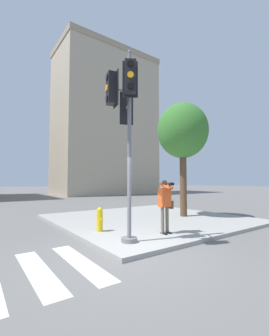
{
  "coord_description": "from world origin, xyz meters",
  "views": [
    {
      "loc": [
        -3.22,
        -4.75,
        1.81
      ],
      "look_at": [
        0.82,
        0.86,
        2.22
      ],
      "focal_mm": 24.0,
      "sensor_mm": 36.0,
      "label": 1
    }
  ],
  "objects_px": {
    "person_photographer": "(165,201)",
    "traffic_signal_pole": "(125,114)",
    "fire_hydrant": "(100,219)",
    "street_tree": "(183,132)"
  },
  "relations": [
    {
      "from": "street_tree",
      "to": "fire_hydrant",
      "type": "bearing_deg",
      "value": -173.05
    },
    {
      "from": "street_tree",
      "to": "fire_hydrant",
      "type": "distance_m",
      "value": 6.15
    },
    {
      "from": "person_photographer",
      "to": "traffic_signal_pole",
      "type": "bearing_deg",
      "value": -176.31
    },
    {
      "from": "person_photographer",
      "to": "street_tree",
      "type": "height_order",
      "value": "street_tree"
    },
    {
      "from": "person_photographer",
      "to": "street_tree",
      "type": "distance_m",
      "value": 4.98
    },
    {
      "from": "traffic_signal_pole",
      "to": "street_tree",
      "type": "bearing_deg",
      "value": 24.51
    },
    {
      "from": "person_photographer",
      "to": "fire_hydrant",
      "type": "height_order",
      "value": "person_photographer"
    },
    {
      "from": "street_tree",
      "to": "traffic_signal_pole",
      "type": "bearing_deg",
      "value": -155.49
    },
    {
      "from": "person_photographer",
      "to": "street_tree",
      "type": "bearing_deg",
      "value": 33.36
    },
    {
      "from": "traffic_signal_pole",
      "to": "street_tree",
      "type": "xyz_separation_m",
      "value": [
        4.91,
        2.24,
        0.53
      ]
    }
  ]
}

